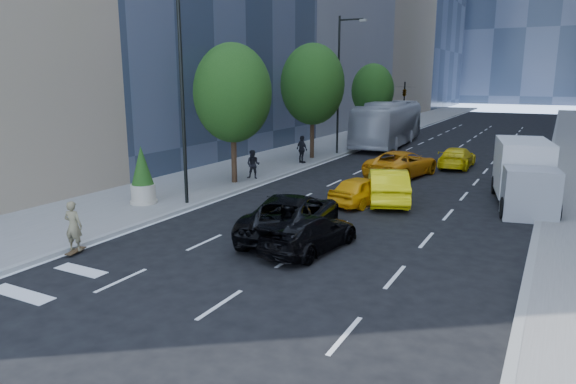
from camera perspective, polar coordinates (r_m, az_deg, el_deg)
The scene contains 20 objects.
ground at distance 17.43m, azimuth -2.63°, elevation -6.82°, with size 160.00×160.00×0.00m, color black.
sidewalk_left at distance 47.79m, azimuth 6.36°, elevation 5.66°, with size 6.00×120.00×0.15m, color slate.
lamp_near at distance 23.35m, azimuth -11.41°, elevation 12.41°, with size 2.13×0.22×10.00m.
lamp_far at distance 39.02m, azimuth 5.88°, elevation 12.57°, with size 2.13×0.22×10.00m.
tree_near at distance 27.91m, azimuth -6.18°, elevation 10.84°, with size 4.20×4.20×7.46m.
tree_mid at distance 36.63m, azimuth 2.75°, elevation 11.85°, with size 4.50×4.50×7.99m.
tree_far at distance 48.72m, azimuth 9.38°, elevation 11.07°, with size 3.90×3.90×6.92m.
traffic_signal at distance 56.15m, azimuth 12.82°, elevation 10.71°, with size 2.48×0.53×5.20m.
skateboarder at distance 18.55m, azimuth -22.72°, elevation -3.85°, with size 0.62×0.41×1.71m, color olive.
black_sedan_lincoln at distance 18.96m, azimuth 0.43°, elevation -2.61°, with size 2.71×5.88×1.63m, color black.
black_sedan_mercedes at distance 17.54m, azimuth 2.41°, elevation -4.51°, with size 1.78×4.38×1.27m, color black.
taxi_a at distance 24.15m, azimuth 8.18°, elevation 0.22°, with size 1.57×3.91×1.33m, color #F2A50C.
taxi_b at distance 24.67m, azimuth 11.01°, elevation 0.71°, with size 1.71×4.91×1.62m, color yellow.
taxi_c at distance 31.38m, azimuth 12.55°, elevation 3.10°, with size 2.56×5.56×1.54m, color orange.
taxi_d at distance 35.49m, azimuth 18.28°, elevation 3.66°, with size 1.86×4.59×1.33m, color yellow.
city_bus at distance 45.68m, azimuth 11.09°, elevation 7.46°, with size 3.16×13.49×3.76m, color silver.
box_truck at distance 25.81m, azimuth 24.74°, elevation 1.85°, with size 3.30×6.44×2.94m.
pedestrian_a at distance 29.20m, azimuth -3.89°, elevation 3.07°, with size 0.80×0.62×1.64m, color black.
pedestrian_b at distance 34.59m, azimuth 1.57°, elevation 4.76°, with size 1.08×0.45×1.85m, color black.
planter_shrub at distance 24.24m, azimuth -15.88°, elevation 1.70°, with size 1.10×1.10×2.64m.
Camera 1 is at (8.38, -14.15, 5.80)m, focal length 32.00 mm.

